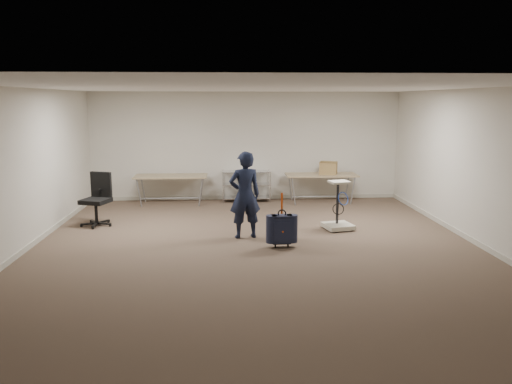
{
  "coord_description": "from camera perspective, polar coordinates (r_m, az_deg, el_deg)",
  "views": [
    {
      "loc": [
        -0.5,
        -8.47,
        2.59
      ],
      "look_at": [
        0.02,
        0.3,
        0.96
      ],
      "focal_mm": 35.0,
      "sensor_mm": 36.0,
      "label": 1
    }
  ],
  "objects": [
    {
      "name": "person",
      "position": [
        9.38,
        -1.29,
        -0.35
      ],
      "size": [
        0.67,
        0.51,
        1.65
      ],
      "primitive_type": "imported",
      "rotation": [
        0.0,
        0.0,
        3.35
      ],
      "color": "black",
      "rests_on": "ground"
    },
    {
      "name": "wire_shelf",
      "position": [
        12.86,
        -1.11,
        0.87
      ],
      "size": [
        1.22,
        0.47,
        0.8
      ],
      "color": "silver",
      "rests_on": "ground"
    },
    {
      "name": "folding_table_right",
      "position": [
        12.8,
        7.47,
        1.8
      ],
      "size": [
        1.8,
        0.75,
        0.73
      ],
      "color": "#8C7855",
      "rests_on": "ground"
    },
    {
      "name": "cardboard_box",
      "position": [
        12.8,
        8.27,
        2.74
      ],
      "size": [
        0.51,
        0.44,
        0.32
      ],
      "primitive_type": "cube",
      "rotation": [
        0.0,
        0.0,
        -0.34
      ],
      "color": "olive",
      "rests_on": "folding_table_right"
    },
    {
      "name": "equipment_cart",
      "position": [
        10.25,
        9.39,
        -2.79
      ],
      "size": [
        0.65,
        0.65,
        0.99
      ],
      "color": "beige",
      "rests_on": "ground"
    },
    {
      "name": "ground",
      "position": [
        8.87,
        0.0,
        -6.48
      ],
      "size": [
        9.0,
        9.0,
        0.0
      ],
      "primitive_type": "plane",
      "color": "#4C3B2E",
      "rests_on": "ground"
    },
    {
      "name": "folding_table_left",
      "position": [
        12.65,
        -9.7,
        1.64
      ],
      "size": [
        1.8,
        0.75,
        0.73
      ],
      "color": "#8C7855",
      "rests_on": "ground"
    },
    {
      "name": "suitcase",
      "position": [
        8.87,
        2.96,
        -4.25
      ],
      "size": [
        0.37,
        0.23,
        0.99
      ],
      "color": "black",
      "rests_on": "ground"
    },
    {
      "name": "room_shell",
      "position": [
        10.19,
        -0.46,
        -3.95
      ],
      "size": [
        8.0,
        9.0,
        9.0
      ],
      "color": "beige",
      "rests_on": "ground"
    },
    {
      "name": "office_chair",
      "position": [
        10.95,
        -17.68,
        -1.91
      ],
      "size": [
        0.67,
        0.67,
        1.1
      ],
      "color": "black",
      "rests_on": "ground"
    }
  ]
}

